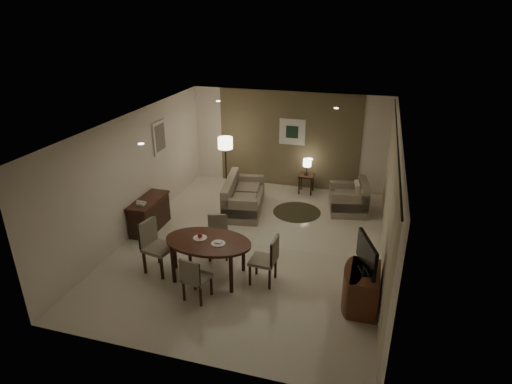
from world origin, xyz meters
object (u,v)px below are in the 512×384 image
(tv_cabinet, at_px, (364,289))
(chair_near, at_px, (197,277))
(armchair, at_px, (349,196))
(floor_lamp, at_px, (226,165))
(console_desk, at_px, (150,214))
(chair_far, at_px, (218,238))
(chair_left, at_px, (159,247))
(dining_table, at_px, (209,259))
(side_table, at_px, (306,184))
(chair_right, at_px, (263,260))
(sofa, at_px, (244,195))

(tv_cabinet, relative_size, chair_near, 1.04)
(armchair, relative_size, floor_lamp, 0.60)
(console_desk, xyz_separation_m, chair_far, (1.94, -0.70, 0.06))
(chair_left, relative_size, floor_lamp, 0.67)
(tv_cabinet, xyz_separation_m, armchair, (-0.57, 3.69, 0.07))
(dining_table, distance_m, chair_far, 0.71)
(dining_table, xyz_separation_m, armchair, (2.30, 3.59, 0.03))
(floor_lamp, bearing_deg, dining_table, -74.93)
(dining_table, bearing_deg, armchair, 57.34)
(console_desk, height_order, dining_table, dining_table)
(chair_near, bearing_deg, tv_cabinet, -158.44)
(armchair, xyz_separation_m, side_table, (-1.22, 0.91, -0.15))
(console_desk, relative_size, tv_cabinet, 1.33)
(chair_left, height_order, chair_right, chair_left)
(chair_right, bearing_deg, chair_near, -48.11)
(dining_table, relative_size, armchair, 1.76)
(tv_cabinet, bearing_deg, armchair, 98.74)
(chair_far, distance_m, chair_left, 1.21)
(chair_far, relative_size, floor_lamp, 0.56)
(sofa, xyz_separation_m, armchair, (2.54, 0.62, 0.00))
(armchair, bearing_deg, sofa, -86.69)
(chair_left, xyz_separation_m, chair_right, (2.01, 0.21, -0.05))
(console_desk, height_order, armchair, armchair)
(dining_table, bearing_deg, tv_cabinet, -2.03)
(chair_near, relative_size, sofa, 0.50)
(armchair, bearing_deg, dining_table, -43.13)
(tv_cabinet, distance_m, chair_far, 3.06)
(chair_left, relative_size, side_table, 1.98)
(tv_cabinet, distance_m, floor_lamp, 5.67)
(chair_near, xyz_separation_m, side_table, (1.03, 5.18, -0.17))
(chair_far, height_order, chair_right, chair_right)
(tv_cabinet, xyz_separation_m, floor_lamp, (-3.93, 4.07, 0.43))
(chair_far, bearing_deg, chair_right, -46.95)
(console_desk, bearing_deg, dining_table, -34.66)
(dining_table, bearing_deg, console_desk, 145.34)
(chair_far, bearing_deg, tv_cabinet, -34.27)
(side_table, bearing_deg, chair_near, -101.25)
(chair_near, relative_size, armchair, 0.93)
(chair_near, bearing_deg, sofa, -75.45)
(chair_left, relative_size, chair_right, 1.10)
(tv_cabinet, bearing_deg, sofa, 135.40)
(chair_left, relative_size, armchair, 1.12)
(sofa, bearing_deg, floor_lamp, 29.93)
(chair_near, bearing_deg, chair_far, -74.54)
(chair_left, bearing_deg, chair_far, -37.14)
(tv_cabinet, xyz_separation_m, chair_near, (-2.82, -0.58, 0.08))
(floor_lamp, bearing_deg, sofa, -50.47)
(chair_right, distance_m, armchair, 3.70)
(side_table, height_order, floor_lamp, floor_lamp)
(floor_lamp, bearing_deg, side_table, 13.99)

